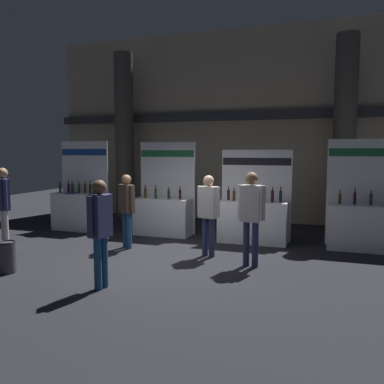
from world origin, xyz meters
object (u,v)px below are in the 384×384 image
object	(u,v)px
trash_bin	(7,257)
visitor_4	(251,210)
exhibitor_booth_1	(163,212)
visitor_2	(127,205)
exhibitor_booth_0	(80,207)
visitor_1	(100,224)
visitor_0	(4,201)
exhibitor_booth_3	(370,223)
exhibitor_booth_2	(253,218)
visitor_3	(208,209)

from	to	relation	value
trash_bin	visitor_4	bearing A→B (deg)	24.06
exhibitor_booth_1	visitor_2	size ratio (longest dim) A/B	1.45
exhibitor_booth_0	exhibitor_booth_1	xyz separation A→B (m)	(2.49, 0.15, -0.03)
trash_bin	visitor_4	size ratio (longest dim) A/B	0.32
visitor_1	visitor_0	bearing A→B (deg)	74.13
exhibitor_booth_3	visitor_2	world-z (taller)	exhibitor_booth_3
visitor_0	visitor_2	size ratio (longest dim) A/B	1.09
exhibitor_booth_2	visitor_0	xyz separation A→B (m)	(-5.20, -2.49, 0.50)
trash_bin	exhibitor_booth_0	bearing A→B (deg)	105.88
exhibitor_booth_1	trash_bin	xyz separation A→B (m)	(-1.39, -4.02, -0.31)
visitor_0	trash_bin	bearing A→B (deg)	-12.10
exhibitor_booth_2	exhibitor_booth_1	bearing A→B (deg)	177.13
exhibitor_booth_2	visitor_0	world-z (taller)	exhibitor_booth_2
exhibitor_booth_0	exhibitor_booth_3	distance (m)	7.51
exhibitor_booth_0	visitor_1	xyz separation A→B (m)	(3.19, -4.05, 0.42)
exhibitor_booth_2	visitor_1	distance (m)	4.45
trash_bin	visitor_3	world-z (taller)	visitor_3
exhibitor_booth_0	visitor_4	world-z (taller)	exhibitor_booth_0
exhibitor_booth_0	exhibitor_booth_1	size ratio (longest dim) A/B	1.01
exhibitor_booth_0	trash_bin	xyz separation A→B (m)	(1.10, -3.87, -0.34)
trash_bin	visitor_1	distance (m)	2.23
exhibitor_booth_3	visitor_3	xyz separation A→B (m)	(-3.25, -1.69, 0.40)
exhibitor_booth_0	exhibitor_booth_2	world-z (taller)	exhibitor_booth_0
visitor_2	visitor_4	distance (m)	3.01
trash_bin	visitor_0	xyz separation A→B (m)	(-1.40, 1.42, 0.80)
exhibitor_booth_0	visitor_2	xyz separation A→B (m)	(2.28, -1.48, 0.36)
exhibitor_booth_1	visitor_4	world-z (taller)	exhibitor_booth_1
exhibitor_booth_3	visitor_4	size ratio (longest dim) A/B	1.36
visitor_0	visitor_1	bearing A→B (deg)	8.75
exhibitor_booth_1	visitor_1	world-z (taller)	exhibitor_booth_1
exhibitor_booth_0	trash_bin	world-z (taller)	exhibitor_booth_0
trash_bin	visitor_1	world-z (taller)	visitor_1
visitor_1	visitor_3	xyz separation A→B (m)	(1.06, 2.46, -0.03)
visitor_0	visitor_1	distance (m)	3.83
exhibitor_booth_0	visitor_4	distance (m)	5.63
exhibitor_booth_1	visitor_0	distance (m)	3.85
exhibitor_booth_0	visitor_0	world-z (taller)	exhibitor_booth_0
visitor_4	exhibitor_booth_3	bearing A→B (deg)	49.94
exhibitor_booth_3	exhibitor_booth_1	bearing A→B (deg)	179.44
visitor_0	visitor_2	distance (m)	2.76
visitor_4	visitor_3	bearing A→B (deg)	162.58
visitor_0	visitor_4	size ratio (longest dim) A/B	1.01
exhibitor_booth_1	visitor_3	world-z (taller)	exhibitor_booth_1
exhibitor_booth_0	exhibitor_booth_3	bearing A→B (deg)	0.76
exhibitor_booth_3	visitor_1	bearing A→B (deg)	-136.13
trash_bin	visitor_2	size ratio (longest dim) A/B	0.35
visitor_1	visitor_4	bearing A→B (deg)	-36.65
exhibitor_booth_2	trash_bin	distance (m)	5.45
exhibitor_booth_1	visitor_1	size ratio (longest dim) A/B	1.38
visitor_2	exhibitor_booth_1	bearing A→B (deg)	113.29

